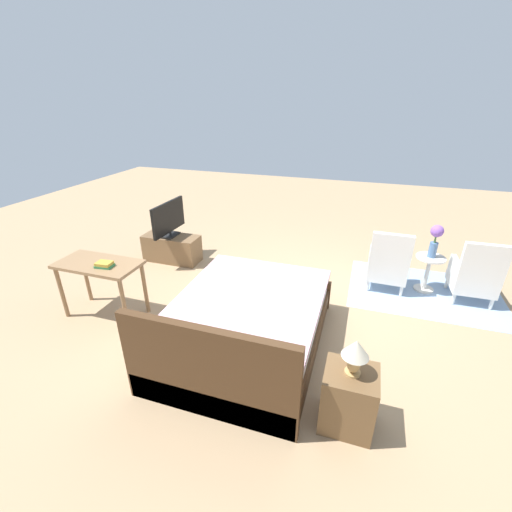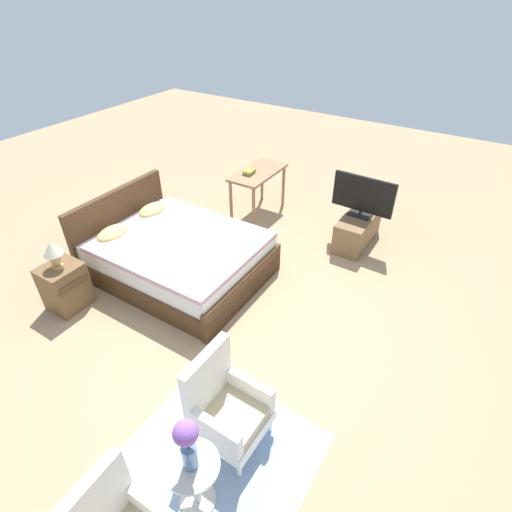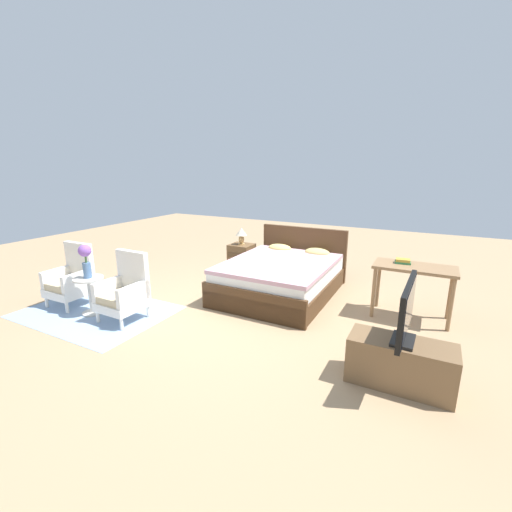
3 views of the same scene
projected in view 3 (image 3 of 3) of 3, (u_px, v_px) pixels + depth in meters
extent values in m
plane|color=#A38460|center=(242.00, 313.00, 4.93)|extent=(16.00, 16.00, 0.00)
cube|color=#8EA8C6|center=(97.00, 312.00, 4.97)|extent=(2.10, 1.50, 0.01)
cube|color=#472D19|center=(281.00, 286.00, 5.63)|extent=(1.59, 2.13, 0.28)
cube|color=white|center=(281.00, 271.00, 5.56)|extent=(1.52, 2.04, 0.24)
cube|color=#CC9EAD|center=(279.00, 263.00, 5.45)|extent=(1.57, 1.87, 0.06)
cube|color=#472D19|center=(303.00, 253.00, 6.42)|extent=(1.62, 0.08, 0.96)
cube|color=#472D19|center=(251.00, 304.00, 4.73)|extent=(1.62, 0.06, 0.40)
ellipsoid|color=#DBC670|center=(280.00, 248.00, 6.31)|extent=(0.44, 0.28, 0.14)
ellipsoid|color=#DBC670|center=(317.00, 252.00, 5.99)|extent=(0.44, 0.28, 0.14)
cylinder|color=white|center=(47.00, 302.00, 5.09)|extent=(0.04, 0.04, 0.16)
cylinder|color=white|center=(67.00, 308.00, 4.90)|extent=(0.04, 0.04, 0.16)
cylinder|color=white|center=(74.00, 292.00, 5.49)|extent=(0.04, 0.04, 0.16)
cylinder|color=white|center=(94.00, 297.00, 5.30)|extent=(0.04, 0.04, 0.16)
cube|color=white|center=(70.00, 291.00, 5.16)|extent=(0.55, 0.55, 0.12)
cube|color=#C6B289|center=(69.00, 284.00, 5.13)|extent=(0.51, 0.51, 0.10)
cube|color=white|center=(80.00, 263.00, 5.26)|extent=(0.54, 0.09, 0.64)
cube|color=white|center=(58.00, 277.00, 5.21)|extent=(0.08, 0.51, 0.26)
cube|color=white|center=(79.00, 281.00, 5.01)|extent=(0.08, 0.51, 0.26)
cylinder|color=white|center=(98.00, 317.00, 4.60)|extent=(0.04, 0.04, 0.16)
cylinder|color=white|center=(122.00, 324.00, 4.39)|extent=(0.04, 0.04, 0.16)
cylinder|color=white|center=(125.00, 305.00, 4.99)|extent=(0.04, 0.04, 0.16)
cylinder|color=white|center=(148.00, 311.00, 4.78)|extent=(0.04, 0.04, 0.16)
cube|color=white|center=(122.00, 304.00, 4.66)|extent=(0.55, 0.55, 0.12)
cube|color=#C6B289|center=(122.00, 297.00, 4.63)|extent=(0.50, 0.50, 0.10)
cube|color=white|center=(133.00, 273.00, 4.76)|extent=(0.54, 0.09, 0.64)
cube|color=white|center=(109.00, 288.00, 4.72)|extent=(0.08, 0.51, 0.26)
cube|color=white|center=(133.00, 294.00, 4.50)|extent=(0.08, 0.51, 0.26)
cylinder|color=beige|center=(93.00, 313.00, 4.91)|extent=(0.28, 0.28, 0.03)
cylinder|color=beige|center=(91.00, 296.00, 4.84)|extent=(0.06, 0.06, 0.49)
cylinder|color=beige|center=(88.00, 279.00, 4.78)|extent=(0.40, 0.40, 0.02)
cylinder|color=#4C709E|center=(87.00, 270.00, 4.75)|extent=(0.11, 0.11, 0.22)
cylinder|color=#477538|center=(86.00, 259.00, 4.71)|extent=(0.02, 0.02, 0.10)
sphere|color=#8956B7|center=(85.00, 251.00, 4.68)|extent=(0.17, 0.17, 0.17)
cube|color=brown|center=(242.00, 259.00, 6.74)|extent=(0.44, 0.40, 0.57)
cube|color=brown|center=(236.00, 255.00, 6.54)|extent=(0.37, 0.01, 0.09)
cylinder|color=tan|center=(241.00, 244.00, 6.67)|extent=(0.13, 0.13, 0.02)
ellipsoid|color=tan|center=(241.00, 239.00, 6.65)|extent=(0.11, 0.11, 0.16)
cone|color=beige|center=(241.00, 232.00, 6.61)|extent=(0.22, 0.22, 0.15)
cube|color=brown|center=(400.00, 363.00, 3.26)|extent=(0.96, 0.40, 0.46)
cube|color=black|center=(403.00, 340.00, 3.20)|extent=(0.21, 0.33, 0.03)
cylinder|color=black|center=(403.00, 336.00, 3.19)|extent=(0.04, 0.04, 0.05)
cube|color=black|center=(407.00, 309.00, 3.12)|extent=(0.07, 0.88, 0.51)
cube|color=black|center=(410.00, 309.00, 3.11)|extent=(0.03, 0.81, 0.46)
cylinder|color=#8E6B47|center=(373.00, 293.00, 4.73)|extent=(0.05, 0.05, 0.71)
cylinder|color=#8E6B47|center=(451.00, 305.00, 4.30)|extent=(0.05, 0.05, 0.71)
cylinder|color=#8E6B47|center=(378.00, 284.00, 5.09)|extent=(0.05, 0.05, 0.71)
cylinder|color=#8E6B47|center=(450.00, 294.00, 4.66)|extent=(0.05, 0.05, 0.71)
cube|color=#8E6B47|center=(415.00, 267.00, 4.60)|extent=(1.04, 0.52, 0.04)
cube|color=#337A47|center=(403.00, 262.00, 4.72)|extent=(0.22, 0.16, 0.03)
cube|color=#B79333|center=(403.00, 260.00, 4.71)|extent=(0.19, 0.15, 0.04)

